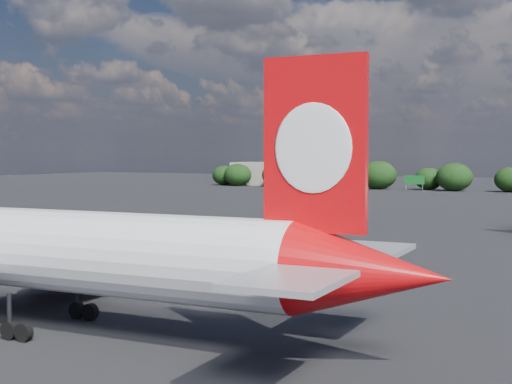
% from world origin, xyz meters
% --- Properties ---
extents(ground, '(500.00, 500.00, 0.00)m').
position_xyz_m(ground, '(0.00, 60.00, 0.00)').
color(ground, black).
rests_on(ground, ground).
extents(qantas_airliner, '(47.60, 45.21, 15.55)m').
position_xyz_m(qantas_airliner, '(7.73, -0.52, 4.74)').
color(qantas_airliner, white).
rests_on(qantas_airliner, ground).
extents(terminal_building, '(42.00, 16.00, 8.00)m').
position_xyz_m(terminal_building, '(-65.00, 192.00, 4.00)').
color(terminal_building, gray).
rests_on(terminal_building, ground).
extents(highway_sign, '(6.00, 0.30, 4.50)m').
position_xyz_m(highway_sign, '(-18.00, 176.00, 3.13)').
color(highway_sign, '#136322').
rests_on(highway_sign, ground).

